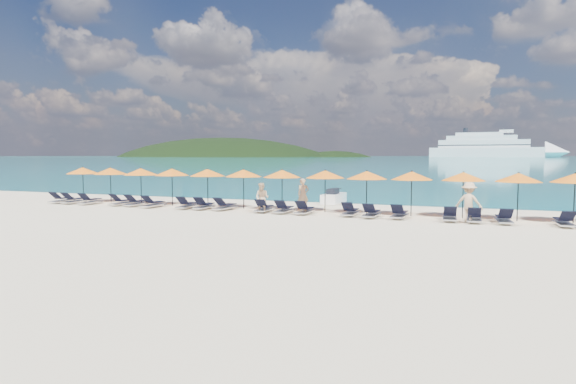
% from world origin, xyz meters
% --- Properties ---
extents(ground, '(1400.00, 1400.00, 0.00)m').
position_xyz_m(ground, '(0.00, 0.00, 0.00)').
color(ground, beige).
extents(sea, '(1600.00, 1300.00, 0.01)m').
position_xyz_m(sea, '(0.00, 660.00, 0.01)').
color(sea, '#1FA9B2').
rests_on(sea, ground).
extents(headland_main, '(374.00, 242.00, 126.50)m').
position_xyz_m(headland_main, '(-300.00, 540.00, -38.00)').
color(headland_main, black).
rests_on(headland_main, ground).
extents(headland_small, '(162.00, 126.00, 85.50)m').
position_xyz_m(headland_small, '(-150.00, 560.00, -35.00)').
color(headland_small, black).
rests_on(headland_small, ground).
extents(cruise_ship, '(152.74, 36.63, 42.11)m').
position_xyz_m(cruise_ship, '(37.15, 601.36, 10.96)').
color(cruise_ship, silver).
rests_on(cruise_ship, ground).
extents(jetski, '(1.04, 2.60, 0.92)m').
position_xyz_m(jetski, '(0.49, 9.79, 0.38)').
color(jetski, white).
rests_on(jetski, ground).
extents(beachgoer_a, '(0.77, 0.73, 1.77)m').
position_xyz_m(beachgoer_a, '(-0.01, 5.35, 0.88)').
color(beachgoer_a, '#DBB083').
rests_on(beachgoer_a, ground).
extents(beachgoer_b, '(0.79, 0.48, 1.59)m').
position_xyz_m(beachgoer_b, '(-1.68, 3.59, 0.80)').
color(beachgoer_b, '#DBB083').
rests_on(beachgoer_b, ground).
extents(beachgoer_c, '(1.26, 0.75, 1.83)m').
position_xyz_m(beachgoer_c, '(8.46, 3.68, 0.91)').
color(beachgoer_c, '#DBB083').
rests_on(beachgoer_c, ground).
extents(umbrella_0, '(2.10, 2.10, 2.28)m').
position_xyz_m(umbrella_0, '(-15.23, 5.24, 2.02)').
color(umbrella_0, black).
rests_on(umbrella_0, ground).
extents(umbrella_1, '(2.10, 2.10, 2.28)m').
position_xyz_m(umbrella_1, '(-12.97, 5.23, 2.02)').
color(umbrella_1, black).
rests_on(umbrella_1, ground).
extents(umbrella_2, '(2.10, 2.10, 2.28)m').
position_xyz_m(umbrella_2, '(-10.45, 5.01, 2.02)').
color(umbrella_2, black).
rests_on(umbrella_2, ground).
extents(umbrella_3, '(2.10, 2.10, 2.28)m').
position_xyz_m(umbrella_3, '(-8.21, 5.04, 2.02)').
color(umbrella_3, black).
rests_on(umbrella_3, ground).
extents(umbrella_4, '(2.10, 2.10, 2.28)m').
position_xyz_m(umbrella_4, '(-5.79, 5.06, 2.02)').
color(umbrella_4, black).
rests_on(umbrella_4, ground).
extents(umbrella_5, '(2.10, 2.10, 2.28)m').
position_xyz_m(umbrella_5, '(-3.47, 5.07, 2.02)').
color(umbrella_5, black).
rests_on(umbrella_5, ground).
extents(umbrella_6, '(2.10, 2.10, 2.28)m').
position_xyz_m(umbrella_6, '(-1.12, 5.03, 2.02)').
color(umbrella_6, black).
rests_on(umbrella_6, ground).
extents(umbrella_7, '(2.10, 2.10, 2.28)m').
position_xyz_m(umbrella_7, '(1.28, 5.18, 2.02)').
color(umbrella_7, black).
rests_on(umbrella_7, ground).
extents(umbrella_8, '(2.10, 2.10, 2.28)m').
position_xyz_m(umbrella_8, '(3.55, 5.00, 2.02)').
color(umbrella_8, black).
rests_on(umbrella_8, ground).
extents(umbrella_9, '(2.10, 2.10, 2.28)m').
position_xyz_m(umbrella_9, '(5.76, 5.17, 2.02)').
color(umbrella_9, black).
rests_on(umbrella_9, ground).
extents(umbrella_10, '(2.10, 2.10, 2.28)m').
position_xyz_m(umbrella_10, '(8.18, 5.17, 2.02)').
color(umbrella_10, black).
rests_on(umbrella_10, ground).
extents(umbrella_11, '(2.10, 2.10, 2.28)m').
position_xyz_m(umbrella_11, '(10.56, 4.98, 2.02)').
color(umbrella_11, black).
rests_on(umbrella_11, ground).
extents(umbrella_12, '(2.10, 2.10, 2.28)m').
position_xyz_m(umbrella_12, '(12.87, 5.25, 2.02)').
color(umbrella_12, black).
rests_on(umbrella_12, ground).
extents(lounger_0, '(0.74, 1.74, 0.66)m').
position_xyz_m(lounger_0, '(-15.72, 3.88, 0.24)').
color(lounger_0, silver).
rests_on(lounger_0, ground).
extents(lounger_1, '(0.68, 1.72, 0.66)m').
position_xyz_m(lounger_1, '(-14.65, 3.80, 0.24)').
color(lounger_1, silver).
rests_on(lounger_1, ground).
extents(lounger_2, '(0.78, 1.75, 0.66)m').
position_xyz_m(lounger_2, '(-13.39, 3.85, 0.24)').
color(lounger_2, silver).
rests_on(lounger_2, ground).
extents(lounger_3, '(0.78, 1.75, 0.66)m').
position_xyz_m(lounger_3, '(-11.12, 4.03, 0.24)').
color(lounger_3, silver).
rests_on(lounger_3, ground).
extents(lounger_4, '(0.63, 1.70, 0.66)m').
position_xyz_m(lounger_4, '(-10.05, 3.99, 0.24)').
color(lounger_4, silver).
rests_on(lounger_4, ground).
extents(lounger_5, '(0.63, 1.70, 0.66)m').
position_xyz_m(lounger_5, '(-8.68, 3.78, 0.24)').
color(lounger_5, silver).
rests_on(lounger_5, ground).
extents(lounger_6, '(0.74, 1.74, 0.66)m').
position_xyz_m(lounger_6, '(-6.47, 3.90, 0.24)').
color(lounger_6, silver).
rests_on(lounger_6, ground).
extents(lounger_7, '(0.75, 1.74, 0.66)m').
position_xyz_m(lounger_7, '(-5.38, 3.93, 0.24)').
color(lounger_7, silver).
rests_on(lounger_7, ground).
extents(lounger_8, '(0.73, 1.74, 0.66)m').
position_xyz_m(lounger_8, '(-4.13, 4.04, 0.24)').
color(lounger_8, silver).
rests_on(lounger_8, ground).
extents(lounger_9, '(0.74, 1.74, 0.66)m').
position_xyz_m(lounger_9, '(-1.72, 3.98, 0.24)').
color(lounger_9, silver).
rests_on(lounger_9, ground).
extents(lounger_10, '(0.65, 1.71, 0.66)m').
position_xyz_m(lounger_10, '(-0.56, 3.91, 0.24)').
color(lounger_10, silver).
rests_on(lounger_10, ground).
extents(lounger_11, '(0.62, 1.70, 0.66)m').
position_xyz_m(lounger_11, '(0.58, 3.89, 0.24)').
color(lounger_11, silver).
rests_on(lounger_11, ground).
extents(lounger_12, '(0.62, 1.70, 0.66)m').
position_xyz_m(lounger_12, '(2.93, 4.03, 0.24)').
color(lounger_12, silver).
rests_on(lounger_12, ground).
extents(lounger_13, '(0.69, 1.72, 0.66)m').
position_xyz_m(lounger_13, '(4.04, 3.79, 0.24)').
color(lounger_13, silver).
rests_on(lounger_13, ground).
extents(lounger_14, '(0.72, 1.74, 0.66)m').
position_xyz_m(lounger_14, '(5.37, 3.90, 0.24)').
color(lounger_14, silver).
rests_on(lounger_14, ground).
extents(lounger_15, '(0.73, 1.74, 0.66)m').
position_xyz_m(lounger_15, '(7.65, 3.85, 0.24)').
color(lounger_15, silver).
rests_on(lounger_15, ground).
extents(lounger_16, '(0.63, 1.70, 0.66)m').
position_xyz_m(lounger_16, '(8.71, 3.77, 0.24)').
color(lounger_16, silver).
rests_on(lounger_16, ground).
extents(lounger_17, '(0.75, 1.74, 0.66)m').
position_xyz_m(lounger_17, '(9.93, 3.81, 0.24)').
color(lounger_17, silver).
rests_on(lounger_17, ground).
extents(lounger_18, '(0.74, 1.74, 0.66)m').
position_xyz_m(lounger_18, '(12.27, 3.76, 0.24)').
color(lounger_18, silver).
rests_on(lounger_18, ground).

